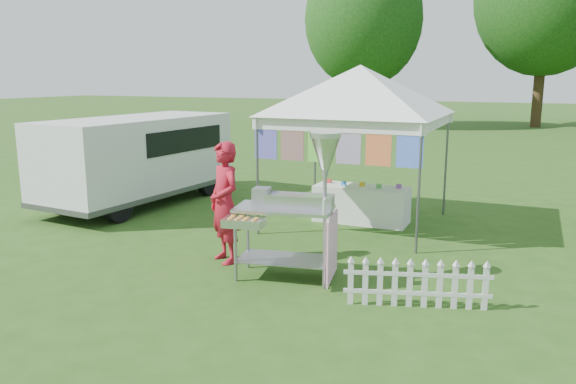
% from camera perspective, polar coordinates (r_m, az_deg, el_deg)
% --- Properties ---
extents(ground, '(120.00, 120.00, 0.00)m').
position_cam_1_polar(ground, '(7.82, -0.59, -9.24)').
color(ground, '#284E16').
rests_on(ground, ground).
extents(canopy_main, '(4.24, 4.24, 3.45)m').
position_cam_1_polar(canopy_main, '(10.59, 7.39, 12.63)').
color(canopy_main, '#59595E').
rests_on(canopy_main, ground).
extents(tree_left, '(6.40, 6.40, 9.53)m').
position_cam_1_polar(tree_left, '(32.10, 7.68, 16.99)').
color(tree_left, '#372314').
rests_on(tree_left, ground).
extents(donut_cart, '(1.50, 1.25, 2.06)m').
position_cam_1_polar(donut_cart, '(7.63, 1.16, -0.27)').
color(donut_cart, gray).
rests_on(donut_cart, ground).
extents(vendor, '(0.80, 0.75, 1.85)m').
position_cam_1_polar(vendor, '(8.50, -6.46, -1.10)').
color(vendor, '#A81426').
rests_on(vendor, ground).
extents(cargo_van, '(2.22, 4.75, 1.92)m').
position_cam_1_polar(cargo_van, '(12.91, -14.63, 3.45)').
color(cargo_van, silver).
rests_on(cargo_van, ground).
extents(picket_fence, '(1.73, 0.56, 0.56)m').
position_cam_1_polar(picket_fence, '(7.13, 12.99, -9.19)').
color(picket_fence, silver).
rests_on(picket_fence, ground).
extents(display_table, '(1.80, 0.70, 0.71)m').
position_cam_1_polar(display_table, '(11.00, 7.45, -1.24)').
color(display_table, white).
rests_on(display_table, ground).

